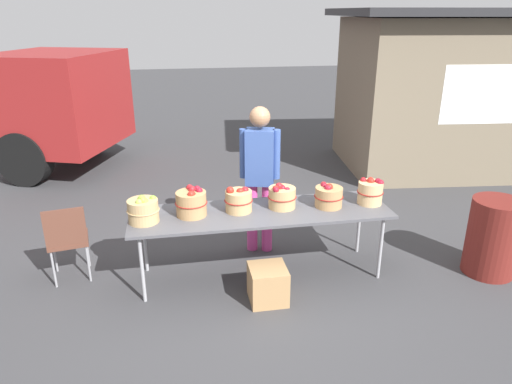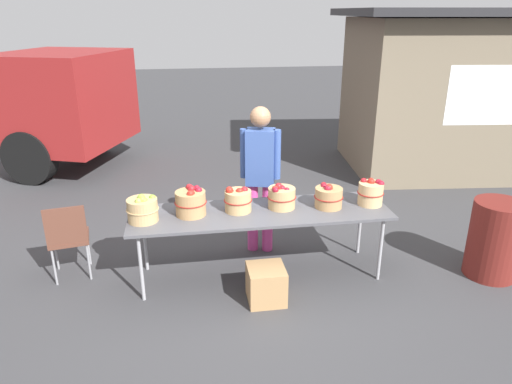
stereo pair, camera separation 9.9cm
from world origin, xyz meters
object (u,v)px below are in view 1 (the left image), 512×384
(apple_basket_red_1, at_px, (238,200))
(market_table, at_px, (261,214))
(apple_basket_red_2, at_px, (282,197))
(vendor_adult, at_px, (260,169))
(produce_crate, at_px, (268,284))
(apple_basket_green_0, at_px, (143,210))
(folding_chair, at_px, (67,237))
(apple_basket_red_4, at_px, (370,191))
(apple_basket_red_0, at_px, (191,203))
(trash_barrel, at_px, (493,237))
(apple_basket_red_3, at_px, (328,196))

(apple_basket_red_1, bearing_deg, market_table, -11.28)
(market_table, height_order, apple_basket_red_2, apple_basket_red_2)
(vendor_adult, xyz_separation_m, produce_crate, (-0.12, -1.06, -0.84))
(apple_basket_green_0, xyz_separation_m, folding_chair, (-0.82, 0.30, -0.37))
(apple_basket_red_4, bearing_deg, produce_crate, -157.62)
(apple_basket_red_4, bearing_deg, folding_chair, 175.61)
(apple_basket_red_4, bearing_deg, apple_basket_red_0, 179.28)
(apple_basket_green_0, bearing_deg, apple_basket_red_2, 4.44)
(apple_basket_red_4, distance_m, trash_barrel, 1.41)
(apple_basket_red_3, relative_size, folding_chair, 0.36)
(apple_basket_red_2, relative_size, trash_barrel, 0.36)
(market_table, bearing_deg, produce_crate, -92.99)
(apple_basket_red_1, distance_m, trash_barrel, 2.77)
(market_table, height_order, apple_basket_red_3, apple_basket_red_3)
(vendor_adult, relative_size, produce_crate, 4.77)
(apple_basket_red_0, relative_size, apple_basket_red_3, 1.06)
(apple_basket_red_1, distance_m, vendor_adult, 0.63)
(market_table, distance_m, apple_basket_red_3, 0.74)
(apple_basket_red_2, distance_m, produce_crate, 0.93)
(market_table, distance_m, apple_basket_green_0, 1.20)
(apple_basket_red_1, bearing_deg, produce_crate, -69.37)
(apple_basket_red_2, xyz_separation_m, apple_basket_red_4, (0.96, -0.06, 0.01))
(produce_crate, bearing_deg, apple_basket_red_4, 22.38)
(apple_basket_red_1, relative_size, vendor_adult, 0.17)
(apple_basket_red_3, relative_size, produce_crate, 0.85)
(apple_basket_red_2, relative_size, vendor_adult, 0.18)
(folding_chair, bearing_deg, apple_basket_red_2, 165.29)
(apple_basket_red_0, xyz_separation_m, apple_basket_red_2, (0.95, 0.03, -0.01))
(folding_chair, relative_size, trash_barrel, 1.01)
(apple_basket_green_0, distance_m, trash_barrel, 3.70)
(market_table, xyz_separation_m, apple_basket_red_3, (0.73, 0.01, 0.15))
(apple_basket_red_4, height_order, produce_crate, apple_basket_red_4)
(vendor_adult, distance_m, produce_crate, 1.36)
(apple_basket_red_3, height_order, vendor_adult, vendor_adult)
(apple_basket_red_3, distance_m, trash_barrel, 1.84)
(apple_basket_red_0, relative_size, apple_basket_red_1, 1.11)
(vendor_adult, relative_size, folding_chair, 2.02)
(apple_basket_red_3, height_order, trash_barrel, apple_basket_red_3)
(vendor_adult, height_order, folding_chair, vendor_adult)
(apple_basket_red_3, bearing_deg, apple_basket_red_1, 177.63)
(market_table, relative_size, vendor_adult, 1.56)
(folding_chair, xyz_separation_m, trash_barrel, (4.47, -0.65, -0.08))
(apple_basket_red_1, distance_m, apple_basket_red_4, 1.43)
(vendor_adult, bearing_deg, apple_basket_green_0, 40.99)
(apple_basket_red_3, distance_m, apple_basket_red_4, 0.47)
(apple_basket_red_0, bearing_deg, apple_basket_red_2, 2.00)
(apple_basket_green_0, xyz_separation_m, apple_basket_red_4, (2.38, 0.05, 0.01))
(market_table, distance_m, trash_barrel, 2.52)
(apple_basket_red_1, xyz_separation_m, vendor_adult, (0.32, 0.52, 0.15))
(apple_basket_red_0, distance_m, apple_basket_red_1, 0.48)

